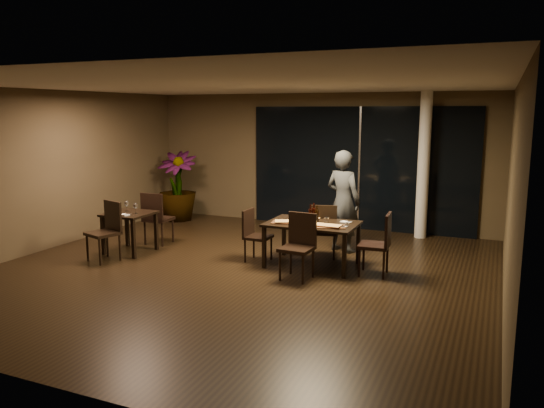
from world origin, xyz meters
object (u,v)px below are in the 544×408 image
Objects in this scene: side_table at (129,219)px; chair_side_far at (156,216)px; chair_main_right at (380,241)px; bottle_c at (314,212)px; main_table at (312,227)px; chair_side_near at (107,228)px; chair_main_left at (254,232)px; chair_main_near at (299,242)px; diner at (343,201)px; potted_plant at (177,186)px; bottle_b at (317,214)px; bottle_a at (310,213)px; chair_main_far at (324,228)px.

chair_side_far reaches higher than side_table.
chair_main_right is 1.23m from bottle_c.
main_table is 1.44× the size of chair_side_near.
chair_main_left is 2.20m from chair_main_right.
chair_side_far is at bearing 169.68° from chair_main_near.
diner is (3.50, 0.97, 0.37)m from chair_side_far.
chair_main_right is 5.92m from potted_plant.
main_table is 1.46× the size of chair_main_near.
bottle_b reaches higher than side_table.
chair_main_left is at bearing -169.50° from bottle_c.
side_table is 2.99m from potted_plant.
bottle_c reaches higher than chair_main_right.
chair_main_left is at bearing -37.63° from potted_plant.
side_table is 0.79× the size of chair_main_right.
bottle_c is at bearing 36.10° from chair_side_near.
chair_side_far is 3.37m from bottle_b.
chair_main_near is 1.21m from chair_main_left.
bottle_c is (-0.21, -1.05, -0.04)m from diner.
potted_plant is (-4.23, 2.36, 0.15)m from main_table.
main_table is 3.59m from chair_side_near.
side_table is 3.98m from diner.
bottle_b is (0.11, 0.02, -0.01)m from bottle_a.
potted_plant is 4.79m from bottle_a.
main_table is at bearing -39.49° from bottle_a.
chair_main_right is at bearing 5.37° from side_table.
chair_side_near is at bearing 8.64° from chair_main_far.
chair_main_far is at bearing -58.88° from chair_main_left.
chair_side_far is at bearing 84.01° from chair_main_left.
side_table is 0.42× the size of diner.
potted_plant is at bearing -69.36° from chair_side_far.
potted_plant is at bearing 150.83° from main_table.
chair_main_far is at bearing 93.39° from chair_main_near.
potted_plant is (-0.94, 2.19, 0.25)m from chair_side_far.
bottle_c reaches higher than bottle_a.
potted_plant is at bearing 53.26° from chair_main_left.
potted_plant is (-5.39, 2.43, 0.26)m from chair_main_right.
main_table is 0.79× the size of diner.
potted_plant is at bearing -117.61° from chair_main_right.
chair_side_far is 1.00× the size of chair_side_near.
potted_plant reaches higher than chair_main_near.
main_table is 3.44m from side_table.
bottle_a is at bearing 35.50° from chair_side_near.
diner is (3.61, 1.64, 0.33)m from side_table.
chair_side_far is 1.26m from chair_side_near.
bottle_a is (0.99, 0.14, 0.39)m from chair_main_left.
chair_side_far is 3.27m from bottle_a.
chair_main_right is (1.16, -0.07, -0.11)m from main_table.
main_table is 1.65× the size of chair_main_left.
diner reaches higher than main_table.
side_table is 2.66× the size of bottle_a.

